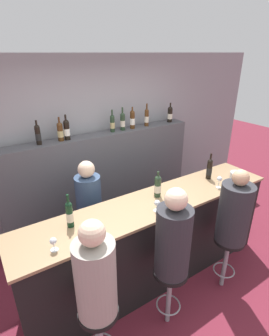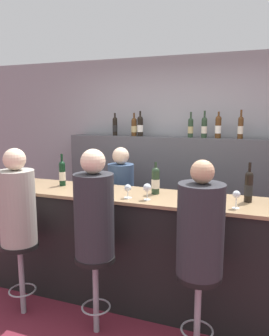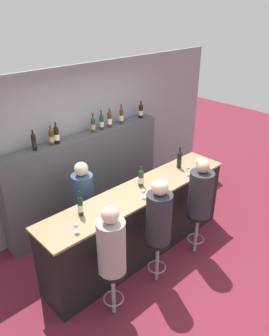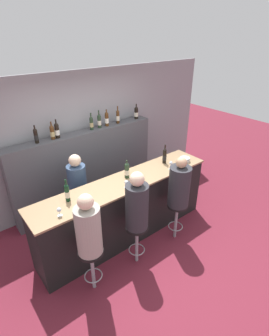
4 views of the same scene
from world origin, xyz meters
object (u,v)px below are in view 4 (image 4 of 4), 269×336
at_px(wine_glass_0, 59,210).
at_px(wine_glass_3, 171,163).
at_px(wine_bottle_counter_2, 165,156).
at_px(guest_seated_right, 179,185).
at_px(wine_glass_1, 126,183).
at_px(metal_bowl, 185,159).
at_px(guest_seated_middle, 137,204).
at_px(bartender, 79,196).
at_px(bar_stool_right, 177,212).
at_px(wine_bottle_backbar_7, 136,113).
at_px(wine_bottle_counter_1, 127,170).
at_px(bar_stool_left, 92,260).
at_px(guest_seated_left, 88,228).
at_px(bar_stool_middle, 137,234).
at_px(wine_bottle_counter_0, 67,192).
at_px(wine_bottle_backbar_4, 99,121).
at_px(wine_bottle_backbar_3, 91,123).
at_px(wine_bottle_backbar_5, 107,119).
at_px(wine_bottle_backbar_1, 52,132).
at_px(wine_glass_2, 136,178).
at_px(wine_bottle_backbar_0, 36,136).
at_px(wine_bottle_backbar_2, 57,130).

relative_size(wine_glass_0, wine_glass_3, 0.83).
distance_m(wine_bottle_counter_2, guest_seated_right, 0.74).
relative_size(wine_glass_1, metal_bowl, 0.69).
height_order(guest_seated_middle, bartender, guest_seated_middle).
xyz_separation_m(guest_seated_middle, bar_stool_right, (0.86, 0.00, -0.55)).
bearing_deg(wine_bottle_backbar_7, wine_bottle_counter_2, -104.98).
xyz_separation_m(wine_bottle_backbar_7, wine_glass_0, (-2.42, -1.43, -0.50)).
relative_size(wine_bottle_counter_1, wine_glass_3, 2.09).
relative_size(metal_bowl, bartender, 0.12).
height_order(bar_stool_left, guest_seated_left, guest_seated_left).
distance_m(bar_stool_left, bartender, 1.33).
bearing_deg(guest_seated_middle, wine_glass_3, 20.92).
relative_size(wine_bottle_backbar_7, metal_bowl, 1.72).
bearing_deg(guest_seated_middle, bar_stool_right, 0.00).
height_order(wine_bottle_counter_2, bar_stool_middle, wine_bottle_counter_2).
bearing_deg(bar_stool_left, wine_bottle_counter_2, 18.61).
bearing_deg(wine_glass_3, wine_bottle_counter_0, 172.40).
bearing_deg(guest_seated_right, wine_bottle_backbar_4, 98.48).
distance_m(wine_bottle_backbar_3, bar_stool_middle, 2.21).
distance_m(wine_bottle_backbar_5, wine_glass_0, 2.28).
height_order(wine_bottle_backbar_1, wine_bottle_backbar_4, wine_bottle_backbar_4).
height_order(bar_stool_left, guest_seated_middle, guest_seated_middle).
distance_m(wine_bottle_counter_2, wine_glass_1, 1.06).
bearing_deg(wine_bottle_backbar_3, wine_glass_2, -93.89).
xyz_separation_m(metal_bowl, bar_stool_right, (-0.63, -0.46, -0.60)).
bearing_deg(bartender, wine_glass_2, -53.79).
bearing_deg(wine_bottle_backbar_7, bar_stool_left, -140.63).
distance_m(wine_glass_1, guest_seated_left, 0.99).
relative_size(metal_bowl, bar_stool_right, 0.26).
relative_size(wine_bottle_backbar_3, wine_glass_0, 2.57).
height_order(wine_bottle_backbar_0, wine_glass_1, wine_bottle_backbar_0).
bearing_deg(bar_stool_left, wine_bottle_backbar_3, 57.35).
distance_m(wine_bottle_counter_1, guest_seated_middle, 0.74).
height_order(wine_bottle_backbar_2, wine_glass_3, wine_bottle_backbar_2).
bearing_deg(wine_glass_0, wine_glass_2, 0.00).
bearing_deg(wine_glass_0, wine_bottle_backbar_1, 67.31).
bearing_deg(wine_glass_3, wine_bottle_backbar_4, 108.92).
xyz_separation_m(wine_glass_2, bar_stool_right, (0.54, -0.41, -0.67)).
relative_size(wine_glass_0, guest_seated_middle, 0.14).
bearing_deg(wine_glass_3, wine_glass_1, 180.00).
bearing_deg(wine_glass_3, guest_seated_left, -167.43).
xyz_separation_m(wine_bottle_counter_2, wine_bottle_backbar_1, (-1.50, 1.19, 0.44)).
bearing_deg(guest_seated_middle, bar_stool_middle, 0.00).
height_order(wine_glass_2, guest_seated_left, guest_seated_left).
relative_size(wine_bottle_backbar_4, wine_glass_0, 2.70).
distance_m(wine_bottle_backbar_0, wine_bottle_backbar_7, 2.10).
bearing_deg(wine_bottle_backbar_5, wine_glass_3, -77.31).
bearing_deg(metal_bowl, wine_bottle_backbar_2, 141.62).
relative_size(wine_bottle_counter_2, wine_bottle_backbar_1, 1.14).
xyz_separation_m(wine_bottle_counter_0, wine_bottle_backbar_3, (1.12, 1.19, 0.45)).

